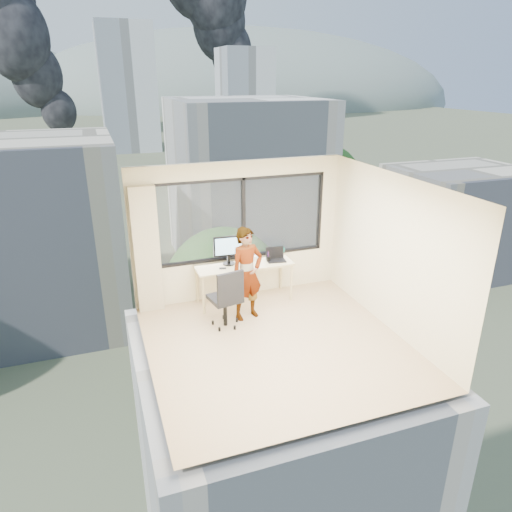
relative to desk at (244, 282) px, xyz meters
name	(u,v)px	position (x,y,z in m)	size (l,w,h in m)	color
floor	(277,344)	(0.00, -1.66, -0.38)	(4.00, 4.00, 0.01)	tan
ceiling	(280,184)	(0.00, -1.66, 2.23)	(4.00, 4.00, 0.01)	white
wall_front	(345,335)	(0.00, -3.66, 0.93)	(4.00, 0.01, 2.60)	beige
wall_left	(142,288)	(-2.00, -1.66, 0.93)	(0.01, 4.00, 2.60)	beige
wall_right	(392,254)	(2.00, -1.66, 0.93)	(0.01, 4.00, 2.60)	beige
window_wall	(241,219)	(0.05, 0.34, 1.15)	(3.30, 0.16, 1.55)	black
curtain	(147,251)	(-1.72, 0.22, 0.77)	(0.45, 0.14, 2.30)	beige
desk	(244,282)	(0.00, 0.00, 0.00)	(1.80, 0.60, 0.75)	#D2BD8D
chair	(225,297)	(-0.60, -0.79, 0.17)	(0.56, 0.56, 1.09)	black
person	(247,274)	(-0.15, -0.63, 0.45)	(0.61, 0.40, 1.66)	#2D2D33
monitor	(229,250)	(-0.27, 0.09, 0.65)	(0.56, 0.12, 0.56)	black
game_console	(249,256)	(0.18, 0.24, 0.41)	(0.31, 0.26, 0.07)	white
laptop	(276,255)	(0.62, -0.05, 0.49)	(0.34, 0.36, 0.22)	black
cellphone	(223,268)	(-0.44, -0.08, 0.38)	(0.12, 0.05, 0.01)	black
pen_cup	(268,259)	(0.47, -0.03, 0.42)	(0.07, 0.07, 0.09)	black
handbag	(280,250)	(0.80, 0.24, 0.46)	(0.23, 0.12, 0.18)	#0C494D
exterior_ground	(101,151)	(0.00, 118.34, -14.38)	(400.00, 400.00, 0.04)	#515B3D
near_bldg_a	(6,239)	(-9.00, 28.34, -7.38)	(16.00, 12.00, 14.00)	beige
near_bldg_b	(247,182)	(12.00, 36.34, -6.38)	(14.00, 13.00, 16.00)	white
near_bldg_c	(457,221)	(30.00, 26.34, -9.38)	(12.00, 10.00, 10.00)	beige
far_tower_b	(128,89)	(8.00, 118.34, 0.62)	(13.00, 13.00, 30.00)	silver
far_tower_c	(245,93)	(45.00, 138.34, -1.38)	(15.00, 15.00, 26.00)	silver
hill_b	(240,103)	(100.00, 318.34, -14.38)	(300.00, 220.00, 96.00)	slate
tree_b	(225,316)	(4.00, 16.34, -9.88)	(7.60, 7.60, 9.00)	#264D19
tree_c	(325,198)	(22.00, 38.34, -9.38)	(8.40, 8.40, 10.00)	#264D19
smoke_plume_b	(245,6)	(55.00, 168.34, 26.62)	(30.00, 18.00, 70.00)	black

